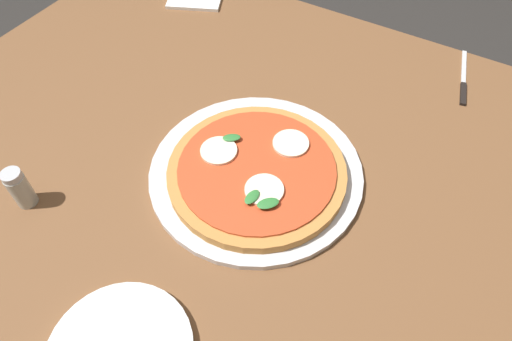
% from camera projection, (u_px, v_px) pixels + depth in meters
% --- Properties ---
extents(ground_plane, '(6.00, 6.00, 0.00)m').
position_uv_depth(ground_plane, '(242.00, 310.00, 1.37)').
color(ground_plane, '#2D2B28').
extents(dining_table, '(1.31, 1.04, 0.70)m').
position_uv_depth(dining_table, '(235.00, 187.00, 0.89)').
color(dining_table, brown).
rests_on(dining_table, ground_plane).
extents(serving_tray, '(0.37, 0.37, 0.01)m').
position_uv_depth(serving_tray, '(256.00, 172.00, 0.79)').
color(serving_tray, silver).
rests_on(serving_tray, dining_table).
extents(pizza, '(0.30, 0.30, 0.03)m').
position_uv_depth(pizza, '(257.00, 171.00, 0.77)').
color(pizza, '#C6843F').
rests_on(pizza, serving_tray).
extents(knife, '(0.05, 0.18, 0.01)m').
position_uv_depth(knife, '(463.00, 84.00, 0.95)').
color(knife, black).
rests_on(knife, dining_table).
extents(pepper_shaker, '(0.03, 0.03, 0.08)m').
position_uv_depth(pepper_shaker, '(20.00, 188.00, 0.73)').
color(pepper_shaker, '#B2B7AD').
rests_on(pepper_shaker, dining_table).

